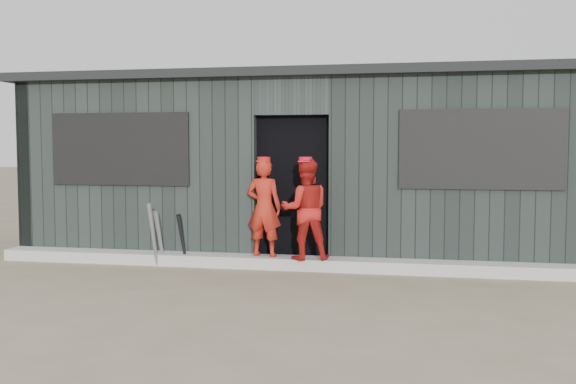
% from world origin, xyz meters
% --- Properties ---
extents(ground, '(80.00, 80.00, 0.00)m').
position_xyz_m(ground, '(0.00, 0.00, 0.00)').
color(ground, '#756751').
rests_on(ground, ground).
extents(curb, '(8.00, 0.36, 0.15)m').
position_xyz_m(curb, '(0.00, 1.82, 0.07)').
color(curb, '#A9AAA4').
rests_on(curb, ground).
extents(bat_left, '(0.13, 0.25, 0.75)m').
position_xyz_m(bat_left, '(-1.73, 1.71, 0.37)').
color(bat_left, gray).
rests_on(bat_left, ground).
extents(bat_mid, '(0.13, 0.23, 0.86)m').
position_xyz_m(bat_mid, '(-1.76, 1.59, 0.43)').
color(bat_mid, gray).
rests_on(bat_mid, ground).
extents(bat_right, '(0.11, 0.26, 0.70)m').
position_xyz_m(bat_right, '(-1.42, 1.73, 0.35)').
color(bat_right, black).
rests_on(bat_right, ground).
extents(player_red_left, '(0.50, 0.36, 1.28)m').
position_xyz_m(player_red_left, '(-0.33, 1.83, 0.79)').
color(player_red_left, '#AE2215').
rests_on(player_red_left, curb).
extents(player_red_right, '(0.72, 0.62, 1.28)m').
position_xyz_m(player_red_right, '(0.24, 1.70, 0.79)').
color(player_red_right, '#B51A16').
rests_on(player_red_right, curb).
extents(player_grey_back, '(0.77, 0.63, 1.37)m').
position_xyz_m(player_grey_back, '(0.12, 2.39, 0.68)').
color(player_grey_back, '#B9B9B9').
rests_on(player_grey_back, ground).
extents(dugout, '(8.30, 3.30, 2.62)m').
position_xyz_m(dugout, '(-0.00, 3.50, 1.29)').
color(dugout, black).
rests_on(dugout, ground).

